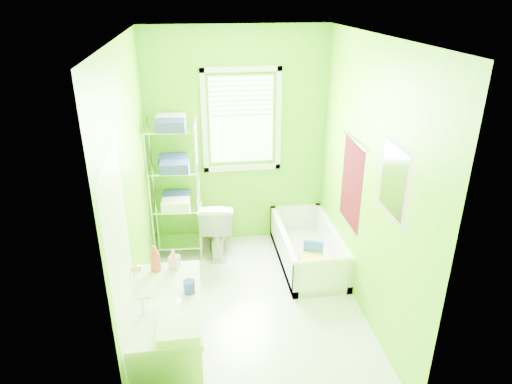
{
  "coord_description": "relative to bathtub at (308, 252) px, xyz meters",
  "views": [
    {
      "loc": [
        -0.51,
        -3.68,
        2.94
      ],
      "look_at": [
        0.05,
        0.25,
        1.16
      ],
      "focal_mm": 32.0,
      "sensor_mm": 36.0,
      "label": 1
    }
  ],
  "objects": [
    {
      "name": "ground",
      "position": [
        -0.73,
        -0.74,
        -0.14
      ],
      "size": [
        2.9,
        2.9,
        0.0
      ],
      "primitive_type": "plane",
      "color": "silver",
      "rests_on": "ground"
    },
    {
      "name": "bathtub",
      "position": [
        0.0,
        0.0,
        0.0
      ],
      "size": [
        0.64,
        1.38,
        0.45
      ],
      "color": "white",
      "rests_on": "ground"
    },
    {
      "name": "window",
      "position": [
        -0.68,
        0.68,
        1.47
      ],
      "size": [
        0.92,
        0.05,
        1.22
      ],
      "color": "white",
      "rests_on": "ground"
    },
    {
      "name": "wire_shelf_unit",
      "position": [
        -1.46,
        0.43,
        0.89
      ],
      "size": [
        0.59,
        0.47,
        1.68
      ],
      "color": "silver",
      "rests_on": "ground"
    },
    {
      "name": "toilet",
      "position": [
        -1.02,
        0.4,
        0.21
      ],
      "size": [
        0.47,
        0.73,
        0.7
      ],
      "primitive_type": "imported",
      "rotation": [
        0.0,
        0.0,
        3.02
      ],
      "color": "white",
      "rests_on": "ground"
    },
    {
      "name": "room_envelope",
      "position": [
        -0.73,
        -0.74,
        1.4
      ],
      "size": [
        2.14,
        2.94,
        2.62
      ],
      "color": "#55AF08",
      "rests_on": "ground"
    },
    {
      "name": "right_wall_decor",
      "position": [
        0.31,
        -0.76,
        1.18
      ],
      "size": [
        0.04,
        1.48,
        1.17
      ],
      "color": "#46080C",
      "rests_on": "ground"
    },
    {
      "name": "vanity",
      "position": [
        -1.52,
        -1.56,
        0.28
      ],
      "size": [
        0.54,
        1.05,
        1.03
      ],
      "color": "white",
      "rests_on": "ground"
    },
    {
      "name": "door",
      "position": [
        -1.77,
        -1.74,
        0.86
      ],
      "size": [
        0.09,
        0.8,
        2.0
      ],
      "color": "white",
      "rests_on": "ground"
    }
  ]
}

